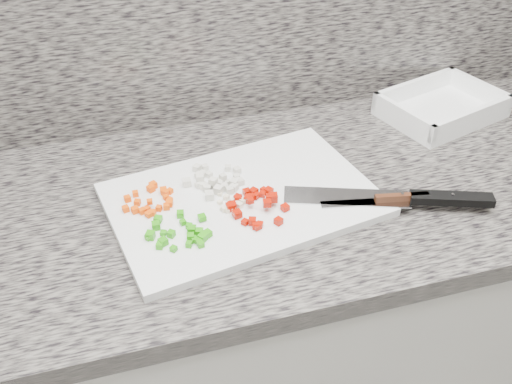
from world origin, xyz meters
TOP-DOWN VIEW (x-y plane):
  - cabinet at (0.00, 1.44)m, footprint 3.92×0.62m
  - countertop at (0.00, 1.44)m, footprint 3.96×0.64m
  - cutting_board at (-0.06, 1.41)m, footprint 0.54×0.40m
  - carrot_pile at (-0.23, 1.44)m, footprint 0.10×0.10m
  - onion_pile at (-0.10, 1.46)m, footprint 0.12×0.11m
  - green_pepper_pile at (-0.20, 1.33)m, footprint 0.11×0.10m
  - red_pepper_pile at (-0.05, 1.37)m, footprint 0.11×0.12m
  - garlic_pile at (-0.09, 1.39)m, footprint 0.05×0.06m
  - chef_knife at (0.24, 1.30)m, footprint 0.38×0.17m
  - paring_knife at (0.19, 1.32)m, footprint 0.20×0.05m
  - tray at (0.47, 1.60)m, footprint 0.31×0.26m

SIDE VIEW (x-z plane):
  - cabinet at x=0.00m, z-range 0.00..0.86m
  - countertop at x=0.00m, z-range 0.86..0.90m
  - cutting_board at x=-0.06m, z-range 0.90..0.92m
  - tray at x=0.47m, z-range 0.89..0.95m
  - garlic_pile at x=-0.09m, z-range 0.92..0.93m
  - chef_knife at x=0.24m, z-range 0.91..0.93m
  - carrot_pile at x=-0.23m, z-range 0.91..0.93m
  - green_pepper_pile at x=-0.20m, z-range 0.92..0.93m
  - paring_knife at x=0.19m, z-range 0.91..0.93m
  - onion_pile at x=-0.10m, z-range 0.91..0.94m
  - red_pepper_pile at x=-0.05m, z-range 0.91..0.94m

